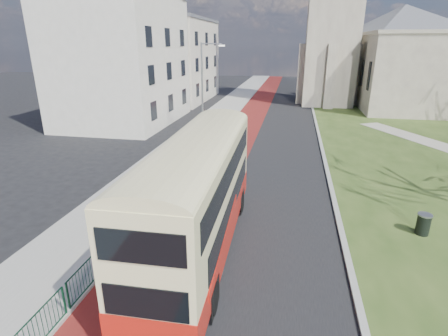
# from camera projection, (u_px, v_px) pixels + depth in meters

# --- Properties ---
(ground) EXTENTS (160.00, 160.00, 0.00)m
(ground) POSITION_uv_depth(u_px,v_px,m) (200.00, 240.00, 15.22)
(ground) COLOR black
(ground) RESTS_ON ground
(road_carriageway) EXTENTS (9.00, 120.00, 0.01)m
(road_carriageway) POSITION_uv_depth(u_px,v_px,m) (269.00, 132.00, 33.41)
(road_carriageway) COLOR black
(road_carriageway) RESTS_ON ground
(bus_lane) EXTENTS (3.40, 120.00, 0.01)m
(bus_lane) POSITION_uv_depth(u_px,v_px,m) (241.00, 131.00, 33.90)
(bus_lane) COLOR #591414
(bus_lane) RESTS_ON ground
(pavement_west) EXTENTS (4.00, 120.00, 0.12)m
(pavement_west) POSITION_uv_depth(u_px,v_px,m) (203.00, 129.00, 34.58)
(pavement_west) COLOR gray
(pavement_west) RESTS_ON ground
(kerb_west) EXTENTS (0.25, 120.00, 0.13)m
(kerb_west) POSITION_uv_depth(u_px,v_px,m) (223.00, 130.00, 34.21)
(kerb_west) COLOR #999993
(kerb_west) RESTS_ON ground
(kerb_east) EXTENTS (0.25, 80.00, 0.13)m
(kerb_east) POSITION_uv_depth(u_px,v_px,m) (317.00, 129.00, 34.40)
(kerb_east) COLOR #999993
(kerb_east) RESTS_ON ground
(pedestrian_railing) EXTENTS (0.07, 24.00, 1.12)m
(pedestrian_railing) POSITION_uv_depth(u_px,v_px,m) (167.00, 188.00, 19.26)
(pedestrian_railing) COLOR #0D3A23
(pedestrian_railing) RESTS_ON ground
(gothic_church) EXTENTS (16.38, 18.00, 40.00)m
(gothic_church) POSITION_uv_depth(u_px,v_px,m) (373.00, 0.00, 43.57)
(gothic_church) COLOR gray
(gothic_church) RESTS_ON ground
(street_block_near) EXTENTS (10.30, 14.30, 13.00)m
(street_block_near) POSITION_uv_depth(u_px,v_px,m) (122.00, 59.00, 35.89)
(street_block_near) COLOR beige
(street_block_near) RESTS_ON ground
(street_block_far) EXTENTS (10.30, 16.30, 11.50)m
(street_block_far) POSITION_uv_depth(u_px,v_px,m) (173.00, 60.00, 50.92)
(street_block_far) COLOR beige
(street_block_far) RESTS_ON ground
(streetlamp) EXTENTS (2.13, 0.18, 8.00)m
(streetlamp) POSITION_uv_depth(u_px,v_px,m) (204.00, 85.00, 31.08)
(streetlamp) COLOR gray
(streetlamp) RESTS_ON pavement_west
(bus) EXTENTS (2.90, 11.29, 4.69)m
(bus) POSITION_uv_depth(u_px,v_px,m) (199.00, 190.00, 13.57)
(bus) COLOR #B31A10
(bus) RESTS_ON ground
(litter_bin) EXTENTS (0.78, 0.78, 0.98)m
(litter_bin) POSITION_uv_depth(u_px,v_px,m) (423.00, 224.00, 15.44)
(litter_bin) COLOR black
(litter_bin) RESTS_ON grass_green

